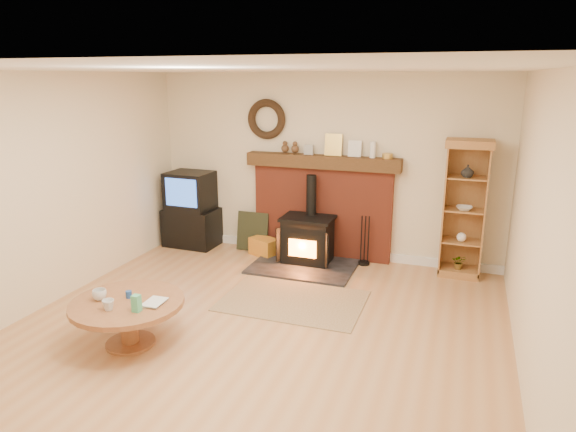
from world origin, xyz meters
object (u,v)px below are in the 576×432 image
at_px(wood_stove, 307,242).
at_px(tv_unit, 191,211).
at_px(coffee_table, 127,309).
at_px(curio_cabinet, 464,209).

relative_size(wood_stove, tv_unit, 1.22).
bearing_deg(coffee_table, curio_cabinet, 45.34).
bearing_deg(tv_unit, coffee_table, -71.69).
distance_m(tv_unit, coffee_table, 3.09).
height_order(wood_stove, coffee_table, wood_stove).
height_order(wood_stove, curio_cabinet, curio_cabinet).
xyz_separation_m(curio_cabinet, coffee_table, (-2.98, -3.02, -0.53)).
bearing_deg(tv_unit, curio_cabinet, 1.22).
relative_size(wood_stove, coffee_table, 1.29).
height_order(tv_unit, coffee_table, tv_unit).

